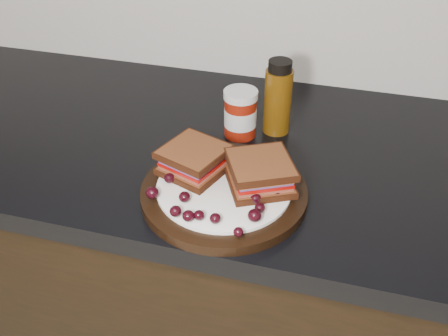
# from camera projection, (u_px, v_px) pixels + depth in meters

# --- Properties ---
(base_cabinets) EXTENTS (3.96, 0.58, 0.86)m
(base_cabinets) POSITION_uv_depth(u_px,v_px,m) (153.00, 282.00, 1.30)
(base_cabinets) COLOR black
(base_cabinets) RESTS_ON ground_plane
(countertop) EXTENTS (3.98, 0.60, 0.04)m
(countertop) POSITION_uv_depth(u_px,v_px,m) (134.00, 137.00, 1.03)
(countertop) COLOR black
(countertop) RESTS_ON base_cabinets
(plate) EXTENTS (0.28, 0.28, 0.02)m
(plate) POSITION_uv_depth(u_px,v_px,m) (224.00, 192.00, 0.84)
(plate) COLOR black
(plate) RESTS_ON countertop
(sandwich_left) EXTENTS (0.13, 0.13, 0.05)m
(sandwich_left) POSITION_uv_depth(u_px,v_px,m) (194.00, 160.00, 0.85)
(sandwich_left) COLOR brown
(sandwich_left) RESTS_ON plate
(sandwich_right) EXTENTS (0.14, 0.14, 0.05)m
(sandwich_right) POSITION_uv_depth(u_px,v_px,m) (260.00, 173.00, 0.82)
(sandwich_right) COLOR brown
(sandwich_right) RESTS_ON plate
(grape_0) EXTENTS (0.02, 0.02, 0.02)m
(grape_0) POSITION_uv_depth(u_px,v_px,m) (152.00, 193.00, 0.80)
(grape_0) COLOR black
(grape_0) RESTS_ON plate
(grape_1) EXTENTS (0.02, 0.02, 0.02)m
(grape_1) POSITION_uv_depth(u_px,v_px,m) (184.00, 197.00, 0.79)
(grape_1) COLOR black
(grape_1) RESTS_ON plate
(grape_2) EXTENTS (0.02, 0.02, 0.02)m
(grape_2) POSITION_uv_depth(u_px,v_px,m) (176.00, 211.00, 0.77)
(grape_2) COLOR black
(grape_2) RESTS_ON plate
(grape_3) EXTENTS (0.02, 0.02, 0.02)m
(grape_3) POSITION_uv_depth(u_px,v_px,m) (188.00, 216.00, 0.76)
(grape_3) COLOR black
(grape_3) RESTS_ON plate
(grape_4) EXTENTS (0.02, 0.02, 0.02)m
(grape_4) POSITION_uv_depth(u_px,v_px,m) (199.00, 215.00, 0.76)
(grape_4) COLOR black
(grape_4) RESTS_ON plate
(grape_5) EXTENTS (0.02, 0.02, 0.02)m
(grape_5) POSITION_uv_depth(u_px,v_px,m) (215.00, 218.00, 0.75)
(grape_5) COLOR black
(grape_5) RESTS_ON plate
(grape_6) EXTENTS (0.02, 0.02, 0.01)m
(grape_6) POSITION_uv_depth(u_px,v_px,m) (238.00, 232.00, 0.73)
(grape_6) COLOR black
(grape_6) RESTS_ON plate
(grape_7) EXTENTS (0.02, 0.02, 0.02)m
(grape_7) POSITION_uv_depth(u_px,v_px,m) (255.00, 215.00, 0.76)
(grape_7) COLOR black
(grape_7) RESTS_ON plate
(grape_8) EXTENTS (0.02, 0.02, 0.02)m
(grape_8) POSITION_uv_depth(u_px,v_px,m) (260.00, 208.00, 0.77)
(grape_8) COLOR black
(grape_8) RESTS_ON plate
(grape_9) EXTENTS (0.02, 0.02, 0.02)m
(grape_9) POSITION_uv_depth(u_px,v_px,m) (255.00, 198.00, 0.79)
(grape_9) COLOR black
(grape_9) RESTS_ON plate
(grape_10) EXTENTS (0.02, 0.02, 0.02)m
(grape_10) POSITION_uv_depth(u_px,v_px,m) (276.00, 193.00, 0.80)
(grape_10) COLOR black
(grape_10) RESTS_ON plate
(grape_11) EXTENTS (0.02, 0.02, 0.02)m
(grape_11) POSITION_uv_depth(u_px,v_px,m) (263.00, 184.00, 0.82)
(grape_11) COLOR black
(grape_11) RESTS_ON plate
(grape_12) EXTENTS (0.02, 0.02, 0.02)m
(grape_12) POSITION_uv_depth(u_px,v_px,m) (273.00, 178.00, 0.83)
(grape_12) COLOR black
(grape_12) RESTS_ON plate
(grape_13) EXTENTS (0.02, 0.02, 0.02)m
(grape_13) POSITION_uv_depth(u_px,v_px,m) (205.00, 156.00, 0.89)
(grape_13) COLOR black
(grape_13) RESTS_ON plate
(grape_14) EXTENTS (0.02, 0.02, 0.02)m
(grape_14) POSITION_uv_depth(u_px,v_px,m) (189.00, 164.00, 0.87)
(grape_14) COLOR black
(grape_14) RESTS_ON plate
(grape_15) EXTENTS (0.02, 0.02, 0.02)m
(grape_15) POSITION_uv_depth(u_px,v_px,m) (187.00, 170.00, 0.85)
(grape_15) COLOR black
(grape_15) RESTS_ON plate
(grape_16) EXTENTS (0.02, 0.02, 0.02)m
(grape_16) POSITION_uv_depth(u_px,v_px,m) (169.00, 178.00, 0.83)
(grape_16) COLOR black
(grape_16) RESTS_ON plate
(grape_17) EXTENTS (0.02, 0.02, 0.02)m
(grape_17) POSITION_uv_depth(u_px,v_px,m) (200.00, 164.00, 0.86)
(grape_17) COLOR black
(grape_17) RESTS_ON plate
(grape_18) EXTENTS (0.02, 0.02, 0.02)m
(grape_18) POSITION_uv_depth(u_px,v_px,m) (179.00, 161.00, 0.87)
(grape_18) COLOR black
(grape_18) RESTS_ON plate
(grape_19) EXTENTS (0.02, 0.02, 0.02)m
(grape_19) POSITION_uv_depth(u_px,v_px,m) (178.00, 169.00, 0.85)
(grape_19) COLOR black
(grape_19) RESTS_ON plate
(condiment_jar) EXTENTS (0.08, 0.08, 0.10)m
(condiment_jar) POSITION_uv_depth(u_px,v_px,m) (240.00, 113.00, 0.97)
(condiment_jar) COLOR maroon
(condiment_jar) RESTS_ON countertop
(oil_bottle) EXTENTS (0.07, 0.07, 0.15)m
(oil_bottle) POSITION_uv_depth(u_px,v_px,m) (278.00, 97.00, 0.97)
(oil_bottle) COLOR #543208
(oil_bottle) RESTS_ON countertop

